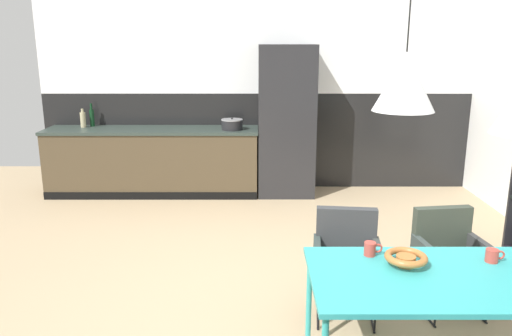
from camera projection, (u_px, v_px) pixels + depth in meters
ground_plane at (265, 315)px, 3.82m from camera, size 9.29×9.29×0.00m
back_wall_splashback_dark at (261, 140)px, 7.06m from camera, size 6.00×0.12×1.32m
back_wall_panel_upper at (261, 44)px, 6.73m from camera, size 6.00×0.12×1.32m
kitchen_counter at (154, 161)px, 6.76m from camera, size 2.82×0.63×0.89m
refrigerator_column at (287, 121)px, 6.63m from camera, size 0.74×0.60×1.98m
dining_table at (444, 283)px, 2.87m from camera, size 1.53×0.83×0.72m
armchair_corner_seat at (448, 248)px, 3.82m from camera, size 0.54×0.53×0.78m
armchair_facing_counter at (347, 250)px, 3.74m from camera, size 0.53×0.52×0.80m
fruit_bowl at (406, 258)px, 2.98m from camera, size 0.25×0.25×0.07m
mug_dark_espresso at (371, 249)px, 3.12m from camera, size 0.12×0.07×0.09m
mug_glass_clear at (493, 256)px, 3.03m from camera, size 0.12×0.08×0.08m
cooking_pot at (232, 124)px, 6.55m from camera, size 0.28×0.28×0.16m
bottle_spice_small at (92, 117)px, 6.81m from camera, size 0.06×0.06×0.31m
bottle_oil_tall at (83, 119)px, 6.73m from camera, size 0.07×0.07×0.25m
pendant_lamp_over_table_near at (405, 82)px, 2.60m from camera, size 0.32×0.32×0.93m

